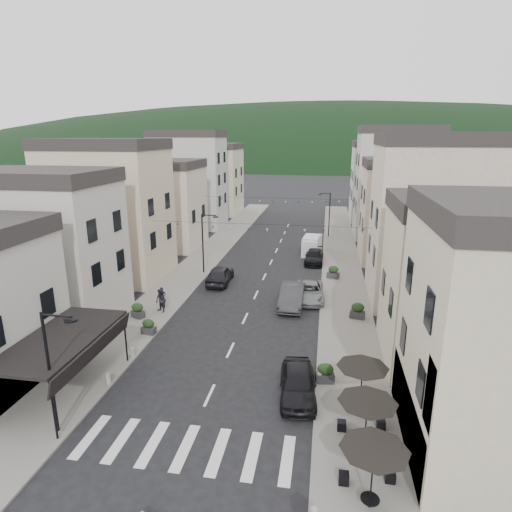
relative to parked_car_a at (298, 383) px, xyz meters
The scene contains 27 objects.
ground 8.15m from the parked_car_a, 124.56° to the right, with size 700.00×700.00×0.00m, color black.
sidewalk_left 28.07m from the parked_car_a, 115.54° to the left, with size 4.00×76.00×0.12m, color slate.
sidewalk_right 25.50m from the parked_car_a, 83.47° to the left, with size 4.00×76.00×0.12m, color slate.
hill_backdrop 293.36m from the parked_car_a, 90.90° to the left, with size 640.00×360.00×70.00m, color black.
boutique_awning 12.19m from the parked_car_a, behind, with size 3.77×7.50×3.28m.
buildings_row_left 36.86m from the parked_car_a, 121.58° to the left, with size 10.20×54.16×14.00m.
buildings_row_right 31.99m from the parked_car_a, 71.69° to the left, with size 10.20×54.16×14.50m.
cafe_terrace 5.21m from the parked_car_a, 51.37° to the right, with size 2.50×8.10×2.53m.
streetlamp_left_near 11.79m from the parked_car_a, 155.82° to the right, with size 1.70×0.56×6.00m.
streetlamp_left_far 22.15m from the parked_car_a, 118.34° to the left, with size 1.70×0.56×6.00m.
streetlamp_right_far 37.46m from the parked_car_a, 88.13° to the left, with size 1.70×0.56×6.00m.
bollards 4.76m from the parked_car_a, 165.63° to the right, with size 11.66×10.26×0.60m.
bunting_near 16.72m from the parked_car_a, 106.71° to the left, with size 19.00×0.28×0.62m.
bunting_far 32.03m from the parked_car_a, 98.35° to the left, with size 19.00×0.28×0.62m.
parked_car_a is the anchor object (origin of this frame).
parked_car_b 12.46m from the parked_car_a, 96.20° to the left, with size 1.82×5.22×1.72m, color #2F2F32.
parked_car_c 13.99m from the parked_car_a, 90.00° to the left, with size 2.32×5.04×1.40m, color gray.
parked_car_d 24.90m from the parked_car_a, 90.00° to the left, with size 1.93×4.75×1.38m, color black.
parked_car_e 18.79m from the parked_car_a, 116.55° to the left, with size 1.96×4.87×1.66m, color black.
delivery_van 28.65m from the parked_car_a, 90.82° to the left, with size 2.22×4.65×2.15m.
pedestrian_a 15.21m from the parked_car_a, 138.44° to the left, with size 0.61×0.40×1.66m, color black.
pedestrian_b 14.47m from the parked_car_a, 140.45° to the left, with size 0.89×0.70×1.84m, color #231E28.
planter_la 11.94m from the parked_car_a, 152.60° to the left, with size 1.02×0.66×1.07m.
planter_lb 14.80m from the parked_car_a, 147.56° to the left, with size 1.16×0.93×1.14m.
planter_ra 2.00m from the parked_car_a, 45.44° to the left, with size 1.07×0.69×1.13m.
planter_rb 11.14m from the parked_car_a, 70.66° to the left, with size 1.18×0.81×1.21m.
planter_rc 19.75m from the parked_car_a, 84.23° to the left, with size 1.22×0.91×1.22m.
Camera 1 is at (5.66, -13.07, 13.22)m, focal length 30.00 mm.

